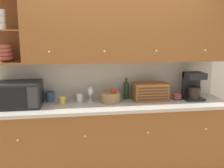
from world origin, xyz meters
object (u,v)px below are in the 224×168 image
at_px(mug_blue_second, 63,100).
at_px(wine_bottle, 126,90).
at_px(mug, 80,98).
at_px(coffee_maker, 193,86).
at_px(bread_box, 150,92).
at_px(wine_glass, 90,92).
at_px(storage_canister, 50,97).
at_px(microwave, 19,94).
at_px(bowl_stack_on_counter, 177,96).
at_px(fruit_basket, 110,97).

relative_size(mug_blue_second, wine_bottle, 0.34).
relative_size(mug, coffee_maker, 0.28).
bearing_deg(mug_blue_second, bread_box, 0.69).
bearing_deg(wine_glass, mug_blue_second, -172.11).
bearing_deg(wine_bottle, bread_box, -21.00).
relative_size(mug_blue_second, bread_box, 0.23).
distance_m(mug_blue_second, coffee_maker, 1.75).
bearing_deg(storage_canister, coffee_maker, -5.07).
distance_m(microwave, storage_canister, 0.40).
height_order(storage_canister, mug, storage_canister).
distance_m(mug_blue_second, bowl_stack_on_counter, 1.53).
height_order(mug_blue_second, bread_box, bread_box).
distance_m(mug_blue_second, wine_glass, 0.37).
distance_m(mug_blue_second, wine_bottle, 0.87).
bearing_deg(mug_blue_second, storage_canister, 138.45).
bearing_deg(bowl_stack_on_counter, wine_glass, 178.06).
distance_m(microwave, wine_glass, 0.88).
distance_m(fruit_basket, bread_box, 0.54).
relative_size(wine_bottle, coffee_maker, 0.79).
bearing_deg(storage_canister, mug, -8.62).
bearing_deg(mug_blue_second, wine_bottle, 8.69).
bearing_deg(microwave, wine_bottle, 6.48).
bearing_deg(coffee_maker, bread_box, 177.11).
height_order(storage_canister, bread_box, bread_box).
height_order(microwave, wine_bottle, microwave).
distance_m(mug, coffee_maker, 1.54).
bearing_deg(coffee_maker, fruit_basket, 179.07).
bearing_deg(wine_bottle, storage_canister, 178.64).
bearing_deg(mug, wine_glass, -18.26).
relative_size(storage_canister, wine_glass, 0.65).
bearing_deg(mug_blue_second, coffee_maker, -0.53).
bearing_deg(bread_box, wine_glass, 177.46).
xyz_separation_m(microwave, mug, (0.74, 0.12, -0.10)).
xyz_separation_m(wine_glass, bowl_stack_on_counter, (1.17, -0.04, -0.09)).
xyz_separation_m(microwave, wine_bottle, (1.37, 0.16, -0.02)).
height_order(bread_box, bowl_stack_on_counter, bread_box).
distance_m(mug_blue_second, bread_box, 1.16).
distance_m(mug, wine_glass, 0.17).
distance_m(mug_blue_second, fruit_basket, 0.61).
bearing_deg(bread_box, mug_blue_second, -179.31).
distance_m(storage_canister, bread_box, 1.34).
distance_m(fruit_basket, coffee_maker, 1.14).
bearing_deg(storage_canister, mug_blue_second, -41.55).
relative_size(microwave, wine_bottle, 1.81).
bearing_deg(mug_blue_second, fruit_basket, 0.23).
height_order(mug_blue_second, mug, mug).
height_order(microwave, storage_canister, microwave).
bearing_deg(coffee_maker, mug, 175.84).
xyz_separation_m(storage_canister, mug, (0.39, -0.06, -0.01)).
xyz_separation_m(mug_blue_second, fruit_basket, (0.61, 0.00, 0.02)).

